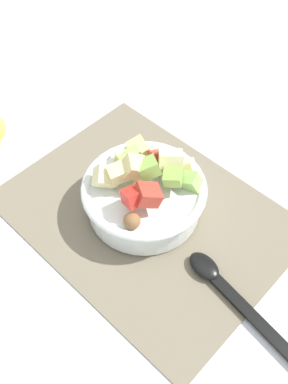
{
  "coord_description": "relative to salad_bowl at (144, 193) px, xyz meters",
  "views": [
    {
      "loc": [
        0.31,
        -0.32,
        0.63
      ],
      "look_at": [
        -0.01,
        0.01,
        0.05
      ],
      "focal_mm": 41.65,
      "sensor_mm": 36.0,
      "label": 1
    }
  ],
  "objects": [
    {
      "name": "ground_plane",
      "position": [
        0.01,
        -0.01,
        -0.05
      ],
      "size": [
        2.4,
        2.4,
        0.0
      ],
      "primitive_type": "plane",
      "color": "silver"
    },
    {
      "name": "placemat",
      "position": [
        0.01,
        -0.01,
        -0.04
      ],
      "size": [
        0.47,
        0.36,
        0.01
      ],
      "primitive_type": "cube",
      "color": "#756B56",
      "rests_on": "ground_plane"
    },
    {
      "name": "serving_spoon",
      "position": [
        0.2,
        -0.03,
        -0.03
      ],
      "size": [
        0.24,
        0.06,
        0.01
      ],
      "color": "black",
      "rests_on": "placemat"
    },
    {
      "name": "salad_bowl",
      "position": [
        0.0,
        0.0,
        0.0
      ],
      "size": [
        0.21,
        0.21,
        0.12
      ],
      "color": "white",
      "rests_on": "placemat"
    }
  ]
}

